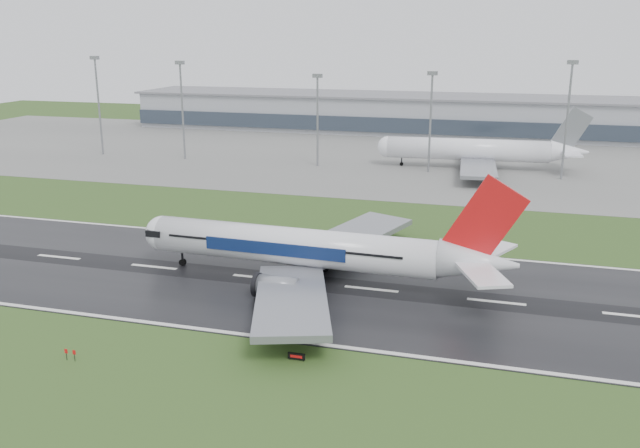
% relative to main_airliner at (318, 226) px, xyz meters
% --- Properties ---
extents(ground, '(520.00, 520.00, 0.00)m').
position_rel_main_airliner_xyz_m(ground, '(-10.45, -1.45, -9.73)').
color(ground, '#2A471A').
rests_on(ground, ground).
extents(runway, '(400.00, 45.00, 0.10)m').
position_rel_main_airliner_xyz_m(runway, '(-10.45, -1.45, -9.68)').
color(runway, black).
rests_on(runway, ground).
extents(apron, '(400.00, 130.00, 0.08)m').
position_rel_main_airliner_xyz_m(apron, '(-10.45, 123.55, -9.69)').
color(apron, slate).
rests_on(apron, ground).
extents(terminal, '(240.00, 36.00, 15.00)m').
position_rel_main_airliner_xyz_m(terminal, '(-10.45, 183.55, -2.23)').
color(terminal, gray).
rests_on(terminal, ground).
extents(main_airliner, '(67.14, 64.13, 19.25)m').
position_rel_main_airliner_xyz_m(main_airliner, '(0.00, 0.00, 0.00)').
color(main_airliner, white).
rests_on(main_airliner, runway).
extents(parked_airliner, '(68.84, 64.68, 19.03)m').
position_rel_main_airliner_xyz_m(parked_airliner, '(20.15, 107.93, -0.13)').
color(parked_airliner, white).
rests_on(parked_airliner, apron).
extents(runway_sign, '(2.28, 0.89, 1.04)m').
position_rel_main_airliner_xyz_m(runway_sign, '(5.24, -28.39, -9.21)').
color(runway_sign, black).
rests_on(runway_sign, ground).
extents(floodmast_0, '(0.64, 0.64, 32.30)m').
position_rel_main_airliner_xyz_m(floodmast_0, '(-106.48, 98.55, 6.42)').
color(floodmast_0, gray).
rests_on(floodmast_0, ground).
extents(floodmast_1, '(0.64, 0.64, 31.06)m').
position_rel_main_airliner_xyz_m(floodmast_1, '(-74.93, 98.55, 5.80)').
color(floodmast_1, gray).
rests_on(floodmast_1, ground).
extents(floodmast_2, '(0.64, 0.64, 27.63)m').
position_rel_main_airliner_xyz_m(floodmast_2, '(-28.43, 98.55, 4.09)').
color(floodmast_2, gray).
rests_on(floodmast_2, ground).
extents(floodmast_3, '(0.64, 0.64, 28.91)m').
position_rel_main_airliner_xyz_m(floodmast_3, '(6.70, 98.55, 4.73)').
color(floodmast_3, gray).
rests_on(floodmast_3, ground).
extents(floodmast_4, '(0.64, 0.64, 32.46)m').
position_rel_main_airliner_xyz_m(floodmast_4, '(45.05, 98.55, 6.50)').
color(floodmast_4, gray).
rests_on(floodmast_4, ground).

